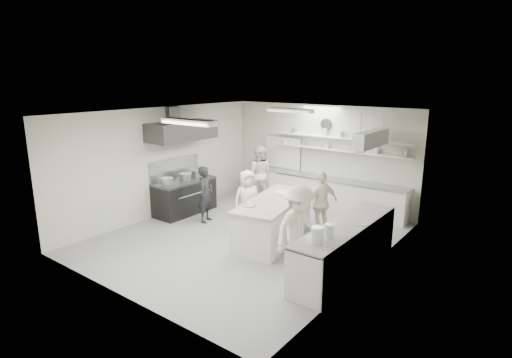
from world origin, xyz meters
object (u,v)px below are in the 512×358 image
Objects in this scene: prep_island at (274,221)px; right_counter at (346,249)px; back_counter at (323,193)px; cook_stove at (206,194)px; stove at (185,197)px; cook_back at (259,173)px.

right_counter is at bearing -24.55° from prep_island.
cook_stove is at bearing -122.45° from back_counter.
right_counter is 4.27m from cook_stove.
cook_stove is (1.01, -0.18, 0.31)m from stove.
cook_back is (0.93, 2.27, 0.42)m from stove.
right_counter is 2.18× the size of cook_stove.
stove is at bearing 165.79° from prep_island.
prep_island reaches higher than stove.
cook_back is at bearing 67.68° from stove.
right_counter reaches higher than back_counter.
stove is 0.70× the size of prep_island.
cook_back reaches higher than cook_stove.
back_counter is (2.90, 2.80, 0.01)m from stove.
back_counter is 2.89× the size of cook_back.
prep_island reaches higher than back_counter.
prep_island reaches higher than right_counter.
cook_stove is at bearing 62.72° from cook_back.
prep_island is (-2.06, 0.47, 0.01)m from right_counter.
back_counter is at bearing 124.65° from right_counter.
cook_stove is 2.45m from cook_back.
prep_island is (3.19, -0.13, 0.03)m from stove.
prep_island is at bearing -2.40° from stove.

